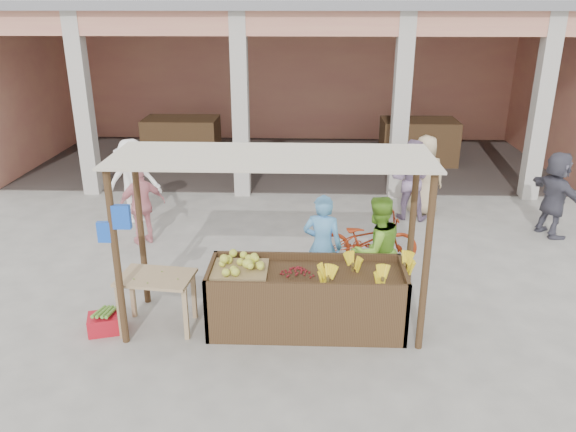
{
  "coord_description": "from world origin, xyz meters",
  "views": [
    {
      "loc": [
        0.5,
        -6.65,
        4.15
      ],
      "look_at": [
        0.21,
        1.2,
        1.16
      ],
      "focal_mm": 35.0,
      "sensor_mm": 36.0,
      "label": 1
    }
  ],
  "objects_px": {
    "fruit_stall": "(306,301)",
    "side_table": "(157,285)",
    "vendor_blue": "(322,243)",
    "red_crate": "(107,323)",
    "vendor_green": "(377,248)",
    "motorcycle": "(367,239)"
  },
  "relations": [
    {
      "from": "vendor_blue",
      "to": "motorcycle",
      "type": "height_order",
      "value": "vendor_blue"
    },
    {
      "from": "vendor_blue",
      "to": "motorcycle",
      "type": "bearing_deg",
      "value": -112.7
    },
    {
      "from": "red_crate",
      "to": "vendor_blue",
      "type": "distance_m",
      "value": 3.2
    },
    {
      "from": "motorcycle",
      "to": "vendor_green",
      "type": "bearing_deg",
      "value": 177.88
    },
    {
      "from": "vendor_blue",
      "to": "vendor_green",
      "type": "bearing_deg",
      "value": -178.57
    },
    {
      "from": "red_crate",
      "to": "vendor_green",
      "type": "height_order",
      "value": "vendor_green"
    },
    {
      "from": "fruit_stall",
      "to": "side_table",
      "type": "relative_size",
      "value": 2.52
    },
    {
      "from": "fruit_stall",
      "to": "motorcycle",
      "type": "relative_size",
      "value": 1.46
    },
    {
      "from": "red_crate",
      "to": "vendor_green",
      "type": "xyz_separation_m",
      "value": [
        3.68,
        0.97,
        0.74
      ]
    },
    {
      "from": "vendor_blue",
      "to": "side_table",
      "type": "bearing_deg",
      "value": 35.98
    },
    {
      "from": "vendor_blue",
      "to": "motorcycle",
      "type": "distance_m",
      "value": 1.4
    },
    {
      "from": "side_table",
      "to": "vendor_green",
      "type": "bearing_deg",
      "value": 22.6
    },
    {
      "from": "fruit_stall",
      "to": "vendor_green",
      "type": "relative_size",
      "value": 1.51
    },
    {
      "from": "motorcycle",
      "to": "red_crate",
      "type": "bearing_deg",
      "value": 118.81
    },
    {
      "from": "red_crate",
      "to": "motorcycle",
      "type": "distance_m",
      "value": 4.31
    },
    {
      "from": "side_table",
      "to": "motorcycle",
      "type": "bearing_deg",
      "value": 41.94
    },
    {
      "from": "red_crate",
      "to": "vendor_green",
      "type": "bearing_deg",
      "value": -1.85
    },
    {
      "from": "side_table",
      "to": "vendor_green",
      "type": "height_order",
      "value": "vendor_green"
    },
    {
      "from": "fruit_stall",
      "to": "vendor_blue",
      "type": "relative_size",
      "value": 1.52
    },
    {
      "from": "red_crate",
      "to": "fruit_stall",
      "type": "bearing_deg",
      "value": -12.06
    },
    {
      "from": "fruit_stall",
      "to": "vendor_blue",
      "type": "bearing_deg",
      "value": 75.8
    },
    {
      "from": "side_table",
      "to": "red_crate",
      "type": "bearing_deg",
      "value": -162.99
    }
  ]
}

